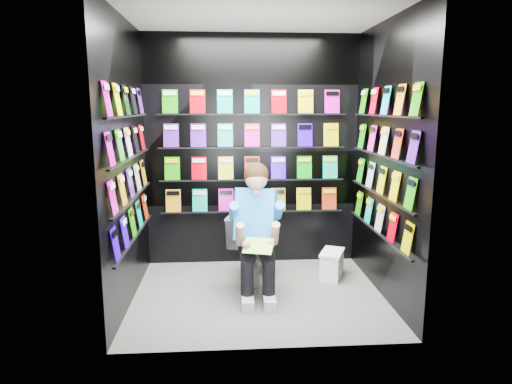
{
  "coord_description": "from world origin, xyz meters",
  "views": [
    {
      "loc": [
        -0.31,
        -4.16,
        1.8
      ],
      "look_at": [
        -0.01,
        0.15,
        0.99
      ],
      "focal_mm": 32.0,
      "sensor_mm": 36.0,
      "label": 1
    }
  ],
  "objects": [
    {
      "name": "comics_left",
      "position": [
        -1.17,
        0.0,
        1.31
      ],
      "size": [
        0.06,
        1.7,
        1.37
      ],
      "primitive_type": null,
      "color": "red",
      "rests_on": "wall_left"
    },
    {
      "name": "reader",
      "position": [
        -0.02,
        0.09,
        0.77
      ],
      "size": [
        0.71,
        0.87,
        1.39
      ],
      "primitive_type": null,
      "rotation": [
        0.0,
        0.0,
        -0.28
      ],
      "color": "#1A87EA",
      "rests_on": "toilet"
    },
    {
      "name": "ceiling",
      "position": [
        0.0,
        0.0,
        2.6
      ],
      "size": [
        2.4,
        2.4,
        0.0
      ],
      "primitive_type": "plane",
      "color": "white",
      "rests_on": "floor"
    },
    {
      "name": "floor",
      "position": [
        0.0,
        0.0,
        0.0
      ],
      "size": [
        2.4,
        2.4,
        0.0
      ],
      "primitive_type": "plane",
      "color": "slate",
      "rests_on": "ground"
    },
    {
      "name": "wall_back",
      "position": [
        0.0,
        1.0,
        1.3
      ],
      "size": [
        2.4,
        0.04,
        2.6
      ],
      "primitive_type": "cube",
      "color": "black",
      "rests_on": "floor"
    },
    {
      "name": "wall_left",
      "position": [
        -1.2,
        0.0,
        1.3
      ],
      "size": [
        0.04,
        2.0,
        2.6
      ],
      "primitive_type": "cube",
      "color": "black",
      "rests_on": "floor"
    },
    {
      "name": "comics_right",
      "position": [
        1.17,
        0.0,
        1.31
      ],
      "size": [
        0.06,
        1.7,
        1.37
      ],
      "primitive_type": null,
      "color": "red",
      "rests_on": "wall_right"
    },
    {
      "name": "held_comic",
      "position": [
        -0.02,
        -0.26,
        0.58
      ],
      "size": [
        0.29,
        0.22,
        0.11
      ],
      "primitive_type": "cube",
      "rotation": [
        -0.96,
        0.0,
        -0.28
      ],
      "color": "green",
      "rests_on": "reader"
    },
    {
      "name": "longbox_lid",
      "position": [
        0.82,
        0.41,
        0.28
      ],
      "size": [
        0.34,
        0.43,
        0.03
      ],
      "primitive_type": "cube",
      "rotation": [
        0.0,
        0.0,
        -0.41
      ],
      "color": "white",
      "rests_on": "longbox"
    },
    {
      "name": "comics_back",
      "position": [
        0.0,
        0.97,
        1.31
      ],
      "size": [
        2.1,
        0.06,
        1.37
      ],
      "primitive_type": null,
      "color": "red",
      "rests_on": "wall_back"
    },
    {
      "name": "wall_right",
      "position": [
        1.2,
        0.0,
        1.3
      ],
      "size": [
        0.04,
        2.0,
        2.6
      ],
      "primitive_type": "cube",
      "color": "black",
      "rests_on": "floor"
    },
    {
      "name": "toilet",
      "position": [
        -0.02,
        0.47,
        0.37
      ],
      "size": [
        0.61,
        0.84,
        0.73
      ],
      "primitive_type": "imported",
      "rotation": [
        0.0,
        0.0,
        2.86
      ],
      "color": "white",
      "rests_on": "floor"
    },
    {
      "name": "wall_front",
      "position": [
        0.0,
        -1.0,
        1.3
      ],
      "size": [
        2.4,
        0.04,
        2.6
      ],
      "primitive_type": "cube",
      "color": "black",
      "rests_on": "floor"
    },
    {
      "name": "longbox",
      "position": [
        0.82,
        0.41,
        0.13
      ],
      "size": [
        0.32,
        0.4,
        0.27
      ],
      "primitive_type": "cube",
      "rotation": [
        0.0,
        0.0,
        -0.41
      ],
      "color": "white",
      "rests_on": "floor"
    }
  ]
}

